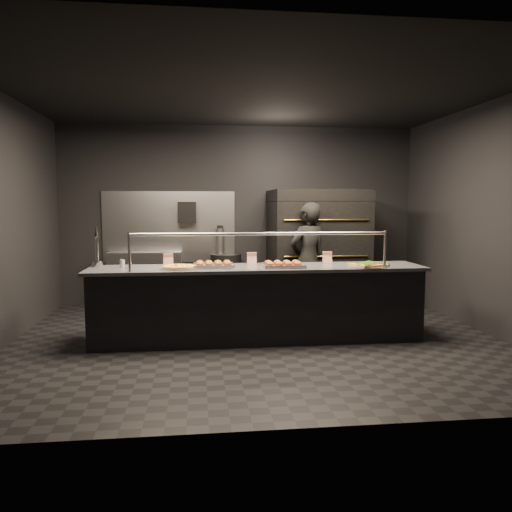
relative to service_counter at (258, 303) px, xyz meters
name	(u,v)px	position (x,y,z in m)	size (l,w,h in m)	color
room	(256,219)	(-0.02, 0.05, 1.03)	(6.04, 6.00, 3.00)	black
service_counter	(258,303)	(0.00, 0.00, 0.00)	(4.10, 0.78, 1.37)	black
pizza_oven	(317,248)	(1.20, 1.90, 0.50)	(1.50, 1.23, 1.91)	black
prep_shelf	(145,279)	(-1.60, 2.32, -0.01)	(1.20, 0.35, 0.90)	#99999E
towel_dispenser	(187,212)	(-0.90, 2.39, 1.09)	(0.30, 0.20, 0.35)	black
fire_extinguisher	(220,241)	(-0.35, 2.40, 0.60)	(0.14, 0.14, 0.51)	#B2B2B7
beer_tap	(97,255)	(-1.95, 0.20, 0.60)	(0.13, 0.19, 0.51)	silver
round_pizza	(180,267)	(-0.95, -0.06, 0.47)	(0.47, 0.47, 0.03)	silver
slider_tray_a	(214,265)	(-0.54, 0.00, 0.49)	(0.55, 0.45, 0.08)	silver
slider_tray_b	(283,265)	(0.30, -0.10, 0.49)	(0.52, 0.39, 0.08)	silver
square_pizza	(368,265)	(1.35, -0.15, 0.47)	(0.49, 0.49, 0.05)	silver
condiment_jar	(125,264)	(-1.61, 0.10, 0.50)	(0.14, 0.06, 0.09)	silver
tent_cards	(250,258)	(-0.07, 0.28, 0.53)	(2.17, 0.04, 0.15)	white
trash_bin	(226,280)	(-0.26, 2.22, -0.04)	(0.52, 0.52, 0.86)	black
worker	(308,260)	(0.89, 1.20, 0.39)	(0.62, 0.41, 1.71)	black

